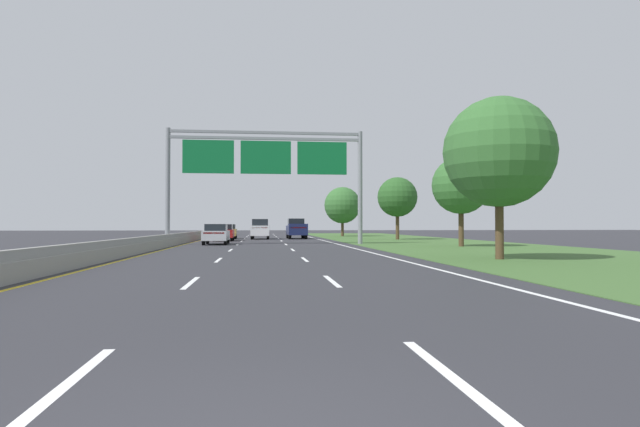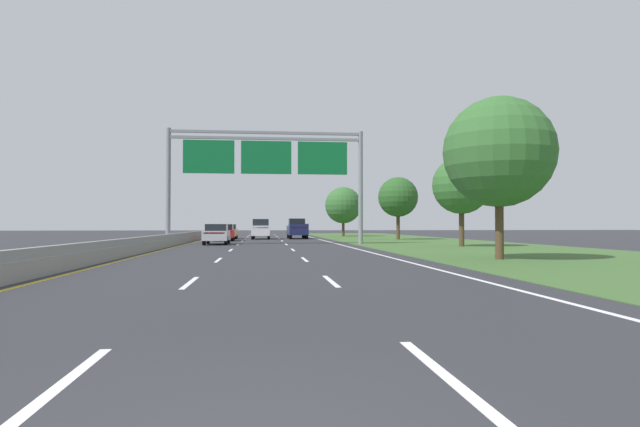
{
  "view_description": "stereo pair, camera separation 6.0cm",
  "coord_description": "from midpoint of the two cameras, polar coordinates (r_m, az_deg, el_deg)",
  "views": [
    {
      "loc": [
        -0.03,
        -3.72,
        1.51
      ],
      "look_at": [
        2.84,
        22.45,
        2.07
      ],
      "focal_mm": 30.02,
      "sensor_mm": 36.0,
      "label": 1
    },
    {
      "loc": [
        0.03,
        -3.73,
        1.51
      ],
      "look_at": [
        2.84,
        22.45,
        2.07
      ],
      "focal_mm": 30.02,
      "sensor_mm": 36.0,
      "label": 2
    }
  ],
  "objects": [
    {
      "name": "ground_plane",
      "position": [
        38.76,
        -6.27,
        -3.44
      ],
      "size": [
        220.0,
        220.0,
        0.0
      ],
      "primitive_type": "plane",
      "color": "#2B2B30"
    },
    {
      "name": "car_red_left_lane_sedan",
      "position": [
        51.29,
        -10.24,
        -1.97
      ],
      "size": [
        1.88,
        4.42,
        1.57
      ],
      "rotation": [
        0.0,
        0.0,
        1.58
      ],
      "color": "maroon",
      "rests_on": "ground"
    },
    {
      "name": "roadside_tree_distant",
      "position": [
        70.18,
        2.38,
        0.89
      ],
      "size": [
        4.78,
        4.78,
        6.48
      ],
      "color": "#4C3823",
      "rests_on": "ground"
    },
    {
      "name": "car_white_centre_lane_suv",
      "position": [
        57.01,
        -6.41,
        -1.62
      ],
      "size": [
        1.99,
        4.73,
        2.11
      ],
      "rotation": [
        0.0,
        0.0,
        1.55
      ],
      "color": "silver",
      "rests_on": "ground"
    },
    {
      "name": "roadside_tree_far",
      "position": [
        55.09,
        8.22,
        1.74
      ],
      "size": [
        4.06,
        4.06,
        6.38
      ],
      "color": "#4C3823",
      "rests_on": "ground"
    },
    {
      "name": "pickup_truck_navy",
      "position": [
        58.43,
        -2.55,
        -1.64
      ],
      "size": [
        2.06,
        5.42,
        2.2
      ],
      "rotation": [
        0.0,
        0.0,
        1.58
      ],
      "color": "#161E47",
      "rests_on": "ground"
    },
    {
      "name": "lane_striping",
      "position": [
        38.3,
        -6.27,
        -3.46
      ],
      "size": [
        11.96,
        106.0,
        0.01
      ],
      "color": "white",
      "rests_on": "ground"
    },
    {
      "name": "median_barrier_concrete",
      "position": [
        39.3,
        -15.95,
        -2.85
      ],
      "size": [
        0.6,
        110.0,
        0.85
      ],
      "color": "gray",
      "rests_on": "ground"
    },
    {
      "name": "overhead_sign_gantry",
      "position": [
        41.36,
        -5.83,
        5.43
      ],
      "size": [
        15.06,
        0.42,
        8.83
      ],
      "color": "gray",
      "rests_on": "ground"
    },
    {
      "name": "car_silver_left_lane_sedan",
      "position": [
        41.92,
        -11.04,
        -2.14
      ],
      "size": [
        1.82,
        4.4,
        1.57
      ],
      "rotation": [
        0.0,
        0.0,
        1.57
      ],
      "color": "#B2B5BA",
      "rests_on": "ground"
    },
    {
      "name": "grass_verge_right",
      "position": [
        41.19,
        13.56,
        -3.27
      ],
      "size": [
        14.0,
        110.0,
        0.02
      ],
      "primitive_type": "cube",
      "color": "#3D602D",
      "rests_on": "ground"
    },
    {
      "name": "car_gold_left_lane_sedan",
      "position": [
        58.48,
        -9.81,
        -1.88
      ],
      "size": [
        1.88,
        4.42,
        1.57
      ],
      "rotation": [
        0.0,
        0.0,
        1.58
      ],
      "color": "#A38438",
      "rests_on": "ground"
    },
    {
      "name": "roadside_tree_near",
      "position": [
        24.63,
        18.46,
        6.21
      ],
      "size": [
        4.8,
        4.8,
        7.08
      ],
      "color": "#4C3823",
      "rests_on": "ground"
    },
    {
      "name": "roadside_tree_mid",
      "position": [
        38.31,
        14.75,
        2.91
      ],
      "size": [
        3.99,
        3.99,
        6.25
      ],
      "color": "#4C3823",
      "rests_on": "ground"
    }
  ]
}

